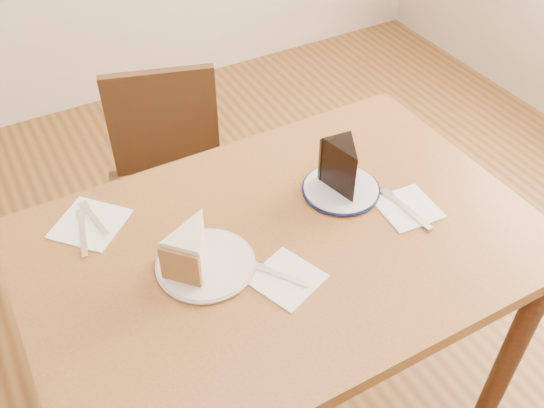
{
  "coord_description": "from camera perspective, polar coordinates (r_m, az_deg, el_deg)",
  "views": [
    {
      "loc": [
        -0.51,
        -0.86,
        1.77
      ],
      "look_at": [
        0.01,
        0.07,
        0.8
      ],
      "focal_mm": 40.0,
      "sensor_mm": 36.0,
      "label": 1
    }
  ],
  "objects": [
    {
      "name": "fork_spare",
      "position": [
        1.53,
        -16.41,
        -1.29
      ],
      "size": [
        0.03,
        0.14,
        0.0
      ],
      "primitive_type": "cube",
      "rotation": [
        0.0,
        0.0,
        0.14
      ],
      "color": "silver",
      "rests_on": "napkin_spare"
    },
    {
      "name": "knife_spare",
      "position": [
        1.5,
        -17.37,
        -2.62
      ],
      "size": [
        0.05,
        0.16,
        0.0
      ],
      "primitive_type": "cube",
      "rotation": [
        0.0,
        0.0,
        -0.22
      ],
      "color": "silver",
      "rests_on": "napkin_spare"
    },
    {
      "name": "plate_navy",
      "position": [
        1.56,
        6.5,
        1.38
      ],
      "size": [
        0.19,
        0.19,
        0.01
      ],
      "primitive_type": "cylinder",
      "color": "silver",
      "rests_on": "table"
    },
    {
      "name": "ground",
      "position": [
        2.03,
        0.8,
        -18.24
      ],
      "size": [
        4.0,
        4.0,
        0.0
      ],
      "primitive_type": "plane",
      "color": "#4E2F14",
      "rests_on": "ground"
    },
    {
      "name": "fork_cream",
      "position": [
        1.34,
        0.8,
        -6.69
      ],
      "size": [
        0.09,
        0.12,
        0.0
      ],
      "primitive_type": "cube",
      "rotation": [
        0.0,
        0.0,
        0.61
      ],
      "color": "silver",
      "rests_on": "napkin_cream"
    },
    {
      "name": "carrot_cake",
      "position": [
        1.34,
        -7.44,
        -3.91
      ],
      "size": [
        0.15,
        0.15,
        0.09
      ],
      "primitive_type": null,
      "rotation": [
        0.0,
        0.0,
        -0.82
      ],
      "color": "#EEE2C5",
      "rests_on": "plate_cream"
    },
    {
      "name": "chair_far",
      "position": [
        2.01,
        -9.29,
        1.18
      ],
      "size": [
        0.52,
        0.52,
        0.84
      ],
      "rotation": [
        0.0,
        0.0,
        2.84
      ],
      "color": "black",
      "rests_on": "ground"
    },
    {
      "name": "chocolate_cake",
      "position": [
        1.51,
        6.86,
        3.13
      ],
      "size": [
        0.09,
        0.12,
        0.12
      ],
      "primitive_type": null,
      "rotation": [
        0.0,
        0.0,
        3.02
      ],
      "color": "black",
      "rests_on": "plate_navy"
    },
    {
      "name": "knife_navy",
      "position": [
        1.53,
        12.53,
        -0.45
      ],
      "size": [
        0.03,
        0.17,
        0.0
      ],
      "primitive_type": "cube",
      "rotation": [
        0.0,
        0.0,
        0.07
      ],
      "color": "silver",
      "rests_on": "napkin_navy"
    },
    {
      "name": "plate_cream",
      "position": [
        1.37,
        -6.26,
        -5.68
      ],
      "size": [
        0.21,
        0.21,
        0.01
      ],
      "primitive_type": "cylinder",
      "color": "silver",
      "rests_on": "table"
    },
    {
      "name": "table",
      "position": [
        1.5,
        1.04,
        -5.97
      ],
      "size": [
        1.2,
        0.8,
        0.75
      ],
      "color": "brown",
      "rests_on": "ground"
    },
    {
      "name": "napkin_spare",
      "position": [
        1.52,
        -16.76,
        -1.79
      ],
      "size": [
        0.22,
        0.22,
        0.0
      ],
      "primitive_type": "cube",
      "rotation": [
        0.0,
        0.0,
        0.74
      ],
      "color": "white",
      "rests_on": "table"
    },
    {
      "name": "napkin_cream",
      "position": [
        1.34,
        1.39,
        -7.04
      ],
      "size": [
        0.17,
        0.17,
        0.0
      ],
      "primitive_type": "cube",
      "rotation": [
        0.0,
        0.0,
        0.36
      ],
      "color": "white",
      "rests_on": "table"
    },
    {
      "name": "napkin_navy",
      "position": [
        1.54,
        12.65,
        -0.37
      ],
      "size": [
        0.15,
        0.15,
        0.0
      ],
      "primitive_type": "cube",
      "rotation": [
        0.0,
        0.0,
        -0.07
      ],
      "color": "white",
      "rests_on": "table"
    }
  ]
}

